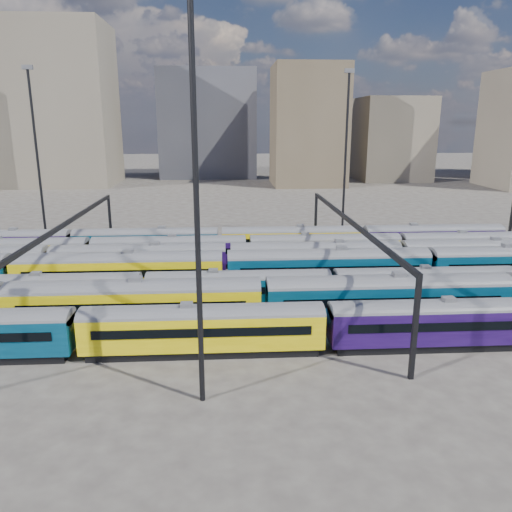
{
  "coord_description": "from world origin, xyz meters",
  "views": [
    {
      "loc": [
        -3.21,
        -52.0,
        18.03
      ],
      "look_at": [
        0.16,
        3.86,
        3.0
      ],
      "focal_mm": 35.0,
      "sensor_mm": 36.0,
      "label": 1
    }
  ],
  "objects": [
    {
      "name": "rake_6",
      "position": [
        -14.14,
        15.0,
        2.57
      ],
      "size": [
        99.4,
        2.91,
        4.9
      ],
      "color": "black",
      "rests_on": "ground"
    },
    {
      "name": "rake_0",
      "position": [
        14.6,
        -15.0,
        2.54
      ],
      "size": [
        137.89,
        2.88,
        4.84
      ],
      "color": "black",
      "rests_on": "ground"
    },
    {
      "name": "rake_3",
      "position": [
        -14.75,
        0.0,
        2.92
      ],
      "size": [
        112.34,
        3.29,
        5.55
      ],
      "color": "black",
      "rests_on": "ground"
    },
    {
      "name": "rake_5",
      "position": [
        -0.52,
        10.0,
        2.56
      ],
      "size": [
        118.87,
        2.9,
        4.88
      ],
      "color": "black",
      "rests_on": "ground"
    },
    {
      "name": "mast_2",
      "position": [
        -5.0,
        -22.0,
        13.97
      ],
      "size": [
        1.4,
        0.5,
        25.6
      ],
      "color": "black",
      "rests_on": "ground"
    },
    {
      "name": "ground",
      "position": [
        0.0,
        0.0,
        0.0
      ],
      "size": [
        500.0,
        500.0,
        0.0
      ],
      "primitive_type": "plane",
      "color": "#3E3935",
      "rests_on": "ground"
    },
    {
      "name": "rake_2",
      "position": [
        -20.81,
        -5.0,
        2.41
      ],
      "size": [
        130.63,
        2.73,
        4.58
      ],
      "color": "black",
      "rests_on": "ground"
    },
    {
      "name": "gantry_1",
      "position": [
        -20.0,
        0.0,
        6.79
      ],
      "size": [
        0.35,
        40.35,
        8.03
      ],
      "color": "black",
      "rests_on": "ground"
    },
    {
      "name": "rake_4",
      "position": [
        7.32,
        5.0,
        2.67
      ],
      "size": [
        103.28,
        3.03,
        5.09
      ],
      "color": "black",
      "rests_on": "ground"
    },
    {
      "name": "rake_1",
      "position": [
        11.31,
        -10.0,
        2.92
      ],
      "size": [
        158.02,
        3.3,
        5.57
      ],
      "color": "black",
      "rests_on": "ground"
    },
    {
      "name": "mast_1",
      "position": [
        -30.0,
        22.0,
        13.97
      ],
      "size": [
        1.4,
        0.5,
        25.6
      ],
      "color": "black",
      "rests_on": "ground"
    },
    {
      "name": "gantry_2",
      "position": [
        10.0,
        0.0,
        6.79
      ],
      "size": [
        0.35,
        40.35,
        8.03
      ],
      "color": "black",
      "rests_on": "ground"
    },
    {
      "name": "mast_3",
      "position": [
        15.0,
        24.0,
        13.97
      ],
      "size": [
        1.4,
        0.5,
        25.6
      ],
      "color": "black",
      "rests_on": "ground"
    }
  ]
}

